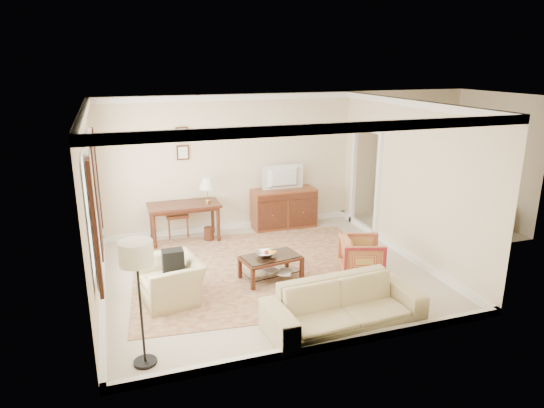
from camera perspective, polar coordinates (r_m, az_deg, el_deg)
room_shell at (r=7.83m, az=-0.69°, el=8.57°), size 5.51×5.01×2.91m
annex_bedroom at (r=11.42m, az=19.38°, el=-0.78°), size 3.00×2.70×2.90m
window_front at (r=6.98m, az=-20.35°, el=-1.25°), size 0.12×1.56×1.80m
window_rear at (r=8.52m, az=-20.19°, el=1.88°), size 0.12×1.56×1.80m
doorway at (r=10.54m, az=10.91°, el=2.62°), size 0.10×1.12×2.25m
rug at (r=8.67m, az=-1.55°, el=-7.63°), size 4.65×4.10×0.01m
writing_desk at (r=9.94m, az=-10.32°, el=-0.61°), size 1.43×0.72×0.78m
desk_chair at (r=10.30m, az=-11.18°, el=-0.90°), size 0.45×0.45×1.05m
desk_lamp at (r=9.92m, az=-7.63°, el=1.64°), size 0.32×0.32×0.50m
framed_prints at (r=10.08m, az=-10.50°, el=7.04°), size 0.25×0.04×0.68m
sideboard at (r=10.67m, az=1.40°, el=-0.50°), size 1.40×0.54×0.86m
tv at (r=10.43m, az=1.47°, el=4.04°), size 0.88×0.50×0.11m
coffee_table at (r=8.20m, az=-0.15°, el=-6.78°), size 1.06×0.72×0.41m
fruit_bowl at (r=8.13m, az=-0.80°, el=-5.80°), size 0.42×0.42×0.10m
book_a at (r=8.20m, az=-0.89°, el=-7.91°), size 0.27×0.14×0.38m
book_b at (r=8.19m, az=0.81°, el=-7.96°), size 0.25×0.16×0.38m
striped_armchair at (r=8.50m, az=10.51°, el=-5.85°), size 0.84×0.87×0.72m
club_armchair at (r=7.63m, az=-11.92°, el=-8.03°), size 0.81×1.09×0.86m
backpack at (r=7.51m, az=-11.58°, el=-6.38°), size 0.26×0.35×0.40m
sofa at (r=6.83m, az=8.52°, el=-10.91°), size 2.24×0.77×0.86m
floor_lamp at (r=5.79m, az=-15.62°, el=-6.64°), size 0.39×0.39×1.59m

